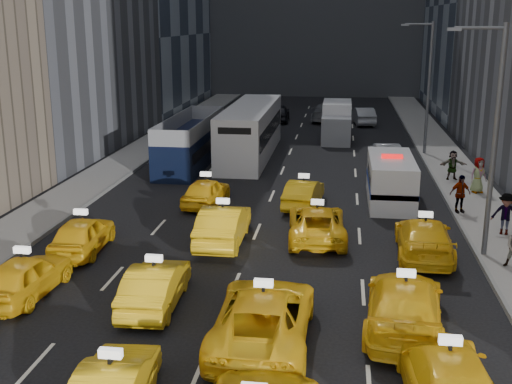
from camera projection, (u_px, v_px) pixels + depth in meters
sidewalk_west at (115, 168)px, 40.30m from camera, size 3.00×90.00×0.15m
sidewalk_east at (459, 179)px, 37.59m from camera, size 3.00×90.00×0.15m
curb_west at (137, 168)px, 40.11m from camera, size 0.15×90.00×0.18m
curb_east at (434, 178)px, 37.77m from camera, size 0.15×90.00×0.18m
streetlight_near at (492, 134)px, 24.06m from camera, size 2.15×0.22×9.00m
streetlight_far at (427, 84)px, 43.20m from camera, size 2.15×0.22×9.00m
taxi_7 at (447, 376)px, 15.52m from camera, size 2.40×5.24×1.49m
taxi_8 at (25, 276)px, 21.57m from camera, size 1.94×4.37×1.46m
taxi_9 at (155, 285)px, 20.86m from camera, size 1.70×4.44×1.44m
taxi_10 at (263, 316)px, 18.48m from camera, size 2.73×5.87×1.63m
taxi_11 at (404, 305)px, 19.25m from camera, size 2.79×5.73×1.61m
taxi_12 at (82, 235)px, 25.77m from camera, size 2.00×4.41×1.47m
taxi_13 at (223, 224)px, 26.81m from camera, size 1.74×4.89×1.61m
taxi_14 at (317, 223)px, 27.30m from camera, size 2.69×5.26×1.42m
taxi_15 at (424, 238)px, 25.28m from camera, size 2.30×5.28×1.51m
taxi_16 at (206, 192)px, 32.31m from camera, size 2.07×4.25×1.40m
taxi_17 at (304, 193)px, 32.06m from camera, size 1.96×4.30×1.37m
nypd_van at (391, 181)px, 32.74m from camera, size 2.26×5.80×2.49m
double_decker at (191, 141)px, 41.26m from camera, size 3.45×10.75×3.07m
city_bus at (251, 131)px, 43.82m from camera, size 2.81×13.44×3.47m
box_truck at (337, 122)px, 49.76m from camera, size 2.42×6.42×2.90m
misc_car_0 at (386, 154)px, 41.13m from camera, size 2.03×4.60×1.47m
misc_car_1 at (216, 123)px, 53.22m from camera, size 2.80×5.66×1.54m
misc_car_2 at (326, 112)px, 59.14m from camera, size 2.77×5.78×1.62m
misc_car_3 at (278, 113)px, 58.91m from camera, size 2.07×4.80×1.61m
misc_car_4 at (363, 116)px, 57.34m from camera, size 2.21×4.83×1.53m
pedestrian_2 at (506, 214)px, 27.39m from camera, size 1.26×0.81×1.82m
pedestrian_3 at (460, 194)px, 30.53m from camera, size 1.18×0.83×1.84m
pedestrian_4 at (478, 175)px, 34.05m from camera, size 1.06×0.83×1.91m
pedestrian_5 at (453, 165)px, 36.90m from camera, size 1.62×0.70×1.69m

